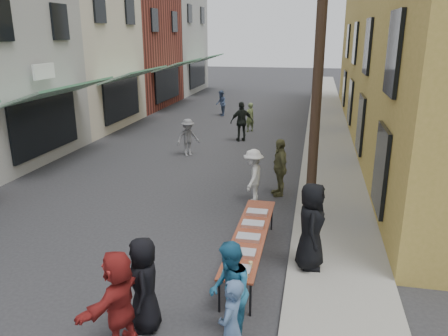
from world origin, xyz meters
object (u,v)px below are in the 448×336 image
at_px(utility_pole_near, 319,53).
at_px(utility_pole_far, 320,40).
at_px(utility_pole_mid, 320,43).
at_px(catering_tray_sausage, 237,270).
at_px(serving_table, 250,235).
at_px(guest_front_a, 144,284).
at_px(guest_front_c, 230,292).
at_px(server, 311,226).

xyz_separation_m(utility_pole_near, utility_pole_far, (0.00, 24.00, 0.00)).
relative_size(utility_pole_near, utility_pole_mid, 1.00).
bearing_deg(catering_tray_sausage, utility_pole_near, 74.12).
distance_m(utility_pole_mid, serving_table, 15.26).
height_order(utility_pole_near, utility_pole_mid, same).
xyz_separation_m(utility_pole_far, guest_front_a, (-2.70, -29.29, -3.65)).
xyz_separation_m(utility_pole_near, guest_front_a, (-2.70, -5.29, -3.65)).
distance_m(utility_pole_mid, guest_front_c, 17.67).
distance_m(utility_pole_near, guest_front_a, 6.97).
distance_m(utility_pole_far, guest_front_c, 29.50).
relative_size(serving_table, guest_front_c, 2.29).
height_order(serving_table, guest_front_a, guest_front_a).
bearing_deg(guest_front_a, catering_tray_sausage, 103.17).
bearing_deg(utility_pole_far, catering_tray_sausage, -92.52).
relative_size(utility_pole_near, utility_pole_far, 1.00).
bearing_deg(guest_front_c, server, 137.27).
xyz_separation_m(utility_pole_near, utility_pole_mid, (0.00, 12.00, 0.00)).
bearing_deg(serving_table, catering_tray_sausage, -90.00).
bearing_deg(guest_front_c, guest_front_a, -104.16).
height_order(utility_pole_mid, serving_table, utility_pole_mid).
height_order(catering_tray_sausage, server, server).
xyz_separation_m(catering_tray_sausage, guest_front_a, (-1.45, -0.91, 0.06)).
relative_size(utility_pole_mid, server, 4.71).
bearing_deg(guest_front_a, utility_pole_near, 134.04).
relative_size(guest_front_a, guest_front_c, 0.98).
distance_m(catering_tray_sausage, guest_front_c, 0.87).
relative_size(catering_tray_sausage, guest_front_c, 0.29).
height_order(catering_tray_sausage, guest_front_a, guest_front_a).
height_order(guest_front_c, server, server).
relative_size(utility_pole_far, catering_tray_sausage, 18.00).
xyz_separation_m(utility_pole_far, server, (0.05, -26.75, -3.44)).
bearing_deg(utility_pole_far, guest_front_a, -95.27).
height_order(utility_pole_far, server, utility_pole_far).
relative_size(utility_pole_mid, utility_pole_far, 1.00).
distance_m(utility_pole_far, serving_table, 27.03).
bearing_deg(server, utility_pole_mid, -1.19).
height_order(guest_front_a, guest_front_c, guest_front_c).
relative_size(guest_front_a, server, 0.89).
xyz_separation_m(utility_pole_mid, utility_pole_far, (0.00, 12.00, 0.00)).
height_order(utility_pole_far, guest_front_c, utility_pole_far).
xyz_separation_m(catering_tray_sausage, server, (1.30, 1.63, 0.27)).
xyz_separation_m(serving_table, guest_front_a, (-1.45, -2.56, 0.14)).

